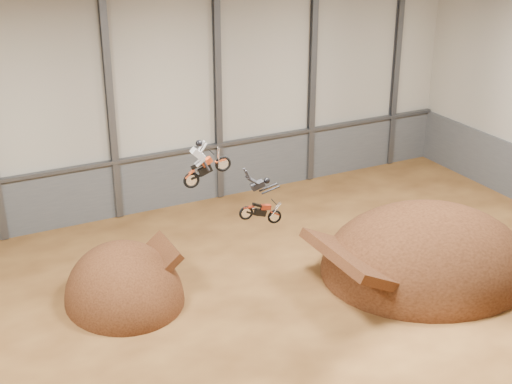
{
  "coord_description": "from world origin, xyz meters",
  "views": [
    {
      "loc": [
        -13.63,
        -23.73,
        18.24
      ],
      "look_at": [
        0.45,
        4.0,
        4.98
      ],
      "focal_mm": 50.0,
      "sensor_mm": 36.0,
      "label": 1
    }
  ],
  "objects_px": {
    "fmx_rider_a": "(210,157)",
    "fmx_rider_b": "(259,198)",
    "landing_ramp": "(425,269)",
    "takeoff_ramp": "(125,299)"
  },
  "relations": [
    {
      "from": "takeoff_ramp",
      "to": "fmx_rider_b",
      "type": "distance_m",
      "value": 8.61
    },
    {
      "from": "takeoff_ramp",
      "to": "landing_ramp",
      "type": "xyz_separation_m",
      "value": [
        14.88,
        -4.18,
        0.0
      ]
    },
    {
      "from": "fmx_rider_b",
      "to": "fmx_rider_a",
      "type": "bearing_deg",
      "value": 153.9
    },
    {
      "from": "takeoff_ramp",
      "to": "landing_ramp",
      "type": "height_order",
      "value": "landing_ramp"
    },
    {
      "from": "fmx_rider_a",
      "to": "landing_ramp",
      "type": "bearing_deg",
      "value": -3.68
    },
    {
      "from": "fmx_rider_a",
      "to": "fmx_rider_b",
      "type": "bearing_deg",
      "value": -28.12
    },
    {
      "from": "landing_ramp",
      "to": "takeoff_ramp",
      "type": "bearing_deg",
      "value": 164.31
    },
    {
      "from": "fmx_rider_a",
      "to": "fmx_rider_b",
      "type": "xyz_separation_m",
      "value": [
        1.78,
        -1.19,
        -1.84
      ]
    },
    {
      "from": "landing_ramp",
      "to": "fmx_rider_a",
      "type": "bearing_deg",
      "value": 170.68
    },
    {
      "from": "takeoff_ramp",
      "to": "landing_ramp",
      "type": "bearing_deg",
      "value": -15.69
    }
  ]
}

